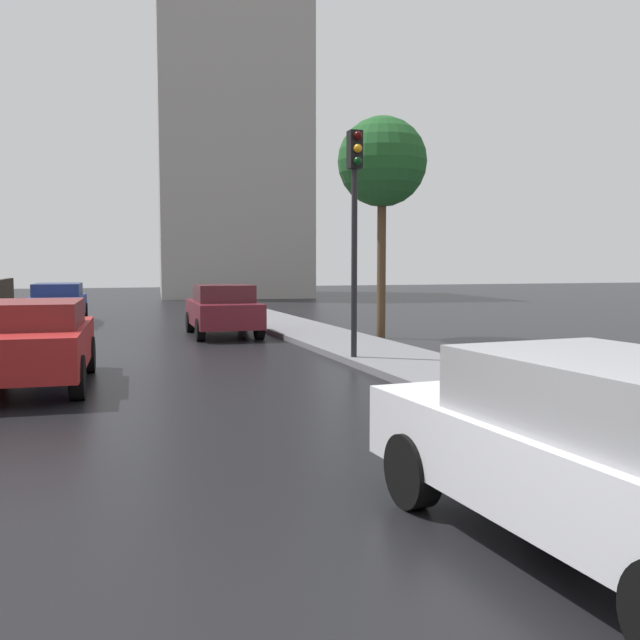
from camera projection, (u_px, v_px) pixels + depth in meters
car_white_mid_road at (606, 452)px, 4.78m from camera, size 1.97×4.10×1.41m
car_red_far_ahead at (33, 341)px, 11.46m from camera, size 1.97×4.26×1.43m
car_maroon_behind_camera at (223, 310)px, 19.65m from camera, size 1.91×3.94×1.46m
car_blue_far_lane at (58, 302)px, 23.39m from camera, size 1.90×4.46×1.39m
traffic_light at (355, 202)px, 13.89m from camera, size 0.26×0.39×4.57m
street_tree_near at (382, 163)px, 18.69m from camera, size 2.42×2.42×6.03m
distant_tower at (229, 144)px, 45.29m from camera, size 9.98×12.57×19.83m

